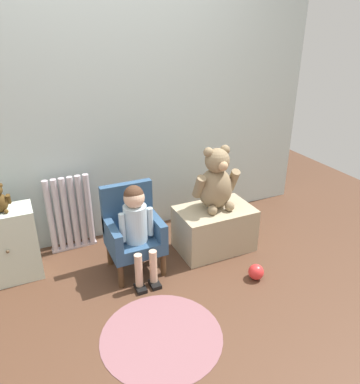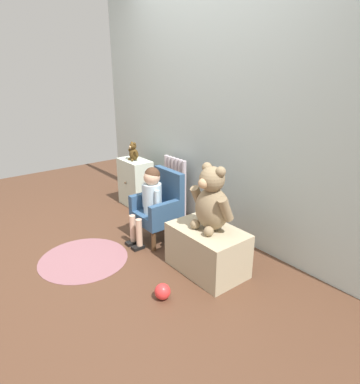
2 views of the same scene
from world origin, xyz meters
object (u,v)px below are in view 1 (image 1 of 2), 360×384
child_figure (136,220)px  low_bench (214,229)px  small_dresser (8,245)px  floor_rug (161,336)px  radiator (70,214)px  child_armchair (133,230)px  toy_ball (256,272)px  large_teddy_bear (216,182)px

child_figure → low_bench: bearing=6.4°
small_dresser → floor_rug: size_ratio=0.74×
child_figure → floor_rug: bearing=-97.3°
radiator → low_bench: (1.07, -0.50, -0.13)m
child_figure → radiator: bearing=123.4°
child_figure → low_bench: size_ratio=1.17×
child_armchair → toy_ball: child_armchair is taller
radiator → toy_ball: bearing=-40.9°
child_figure → toy_ball: child_figure is taller
child_figure → large_teddy_bear: size_ratio=1.39×
child_armchair → child_figure: size_ratio=0.92×
small_dresser → large_teddy_bear: large_teddy_bear is taller
radiator → toy_ball: 1.55m
small_dresser → floor_rug: 1.31m
child_figure → large_teddy_bear: bearing=8.1°
small_dresser → low_bench: bearing=-10.3°
radiator → small_dresser: (-0.49, -0.22, -0.04)m
small_dresser → low_bench: (1.56, -0.28, -0.09)m
low_bench → toy_ball: size_ratio=5.29×
toy_ball → floor_rug: bearing=-165.0°
radiator → large_teddy_bear: 1.22m
floor_rug → child_figure: bearing=82.7°
child_armchair → toy_ball: (0.77, -0.53, -0.27)m
toy_ball → child_armchair: bearing=145.6°
large_teddy_bear → toy_ball: size_ratio=4.48×
small_dresser → toy_ball: bearing=-25.5°
radiator → toy_ball: radiator is taller
small_dresser → child_armchair: bearing=-16.2°
child_armchair → child_figure: 0.18m
child_armchair → floor_rug: bearing=-96.2°
small_dresser → low_bench: small_dresser is taller
low_bench → large_teddy_bear: (0.01, 0.02, 0.41)m
small_dresser → toy_ball: small_dresser is taller
radiator → low_bench: radiator is taller
floor_rug → toy_ball: size_ratio=6.49×
low_bench → toy_ball: low_bench is taller
small_dresser → child_armchair: child_armchair is taller
low_bench → large_teddy_bear: large_teddy_bear is taller
large_teddy_bear → floor_rug: large_teddy_bear is taller
radiator → small_dresser: size_ratio=1.15×
low_bench → large_teddy_bear: size_ratio=1.18×
large_teddy_bear → floor_rug: 1.24m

